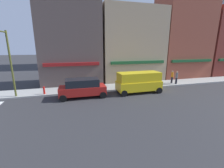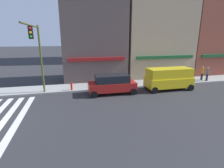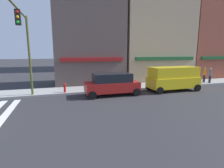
% 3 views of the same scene
% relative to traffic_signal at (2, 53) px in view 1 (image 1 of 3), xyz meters
% --- Properties ---
extents(storefront_row, '(35.66, 5.30, 14.08)m').
position_rel_traffic_signal_xyz_m(storefront_row, '(20.20, 6.60, 1.31)').
color(storefront_row, brown).
rests_on(storefront_row, ground_plane).
extents(traffic_signal, '(0.32, 6.35, 6.62)m').
position_rel_traffic_signal_xyz_m(traffic_signal, '(0.00, 0.00, 0.00)').
color(traffic_signal, '#474C1E').
rests_on(traffic_signal, ground_plane).
extents(suv_red, '(4.72, 2.12, 1.94)m').
position_rel_traffic_signal_xyz_m(suv_red, '(6.69, -0.19, -3.58)').
color(suv_red, '#B21E19').
rests_on(suv_red, ground_plane).
extents(van_yellow, '(5.02, 2.22, 2.34)m').
position_rel_traffic_signal_xyz_m(van_yellow, '(12.99, -0.19, -3.33)').
color(van_yellow, yellow).
rests_on(van_yellow, ground_plane).
extents(pedestrian_grey_coat, '(0.32, 0.32, 1.77)m').
position_rel_traffic_signal_xyz_m(pedestrian_grey_coat, '(19.46, 1.61, -3.54)').
color(pedestrian_grey_coat, '#23232D').
rests_on(pedestrian_grey_coat, sidewalk_left).
extents(pedestrian_orange_vest, '(0.32, 0.32, 1.77)m').
position_rel_traffic_signal_xyz_m(pedestrian_orange_vest, '(19.19, 2.20, -3.54)').
color(pedestrian_orange_vest, '#23232D').
rests_on(pedestrian_orange_vest, sidewalk_left).
extents(fire_hydrant, '(0.24, 0.24, 0.84)m').
position_rel_traffic_signal_xyz_m(fire_hydrant, '(2.72, 1.51, -4.00)').
color(fire_hydrant, red).
rests_on(fire_hydrant, sidewalk_left).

